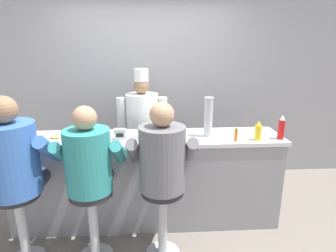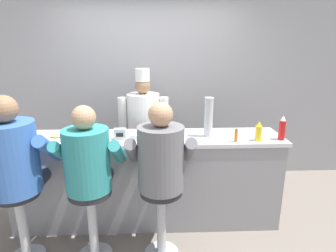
% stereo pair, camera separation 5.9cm
% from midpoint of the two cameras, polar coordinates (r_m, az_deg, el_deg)
% --- Properties ---
extents(ground_plane, '(20.00, 20.00, 0.00)m').
position_cam_midpoint_polar(ground_plane, '(3.17, -4.61, -21.13)').
color(ground_plane, slate).
extents(wall_back, '(10.00, 0.06, 2.70)m').
position_cam_midpoint_polar(wall_back, '(4.07, -4.67, 8.04)').
color(wall_back, '#99999E').
rests_on(wall_back, ground_plane).
extents(diner_counter, '(2.87, 0.57, 0.99)m').
position_cam_midpoint_polar(diner_counter, '(3.15, -4.73, -10.73)').
color(diner_counter, gray).
rests_on(diner_counter, ground_plane).
extents(ketchup_bottle_red, '(0.07, 0.07, 0.25)m').
position_cam_midpoint_polar(ketchup_bottle_red, '(3.06, 21.53, -0.34)').
color(ketchup_bottle_red, red).
rests_on(ketchup_bottle_red, diner_counter).
extents(mustard_bottle_yellow, '(0.07, 0.07, 0.20)m').
position_cam_midpoint_polar(mustard_bottle_yellow, '(2.95, 17.31, -0.99)').
color(mustard_bottle_yellow, yellow).
rests_on(mustard_bottle_yellow, diner_counter).
extents(hot_sauce_bottle_orange, '(0.03, 0.03, 0.13)m').
position_cam_midpoint_polar(hot_sauce_bottle_orange, '(2.87, 13.08, -1.79)').
color(hot_sauce_bottle_orange, orange).
rests_on(hot_sauce_bottle_orange, diner_counter).
extents(water_pitcher_clear, '(0.14, 0.12, 0.24)m').
position_cam_midpoint_polar(water_pitcher_clear, '(2.88, -2.01, -0.15)').
color(water_pitcher_clear, silver).
rests_on(water_pitcher_clear, diner_counter).
extents(breakfast_plate, '(0.26, 0.26, 0.05)m').
position_cam_midpoint_polar(breakfast_plate, '(3.08, -22.39, -2.34)').
color(breakfast_plate, white).
rests_on(breakfast_plate, diner_counter).
extents(cereal_bowl, '(0.14, 0.14, 0.06)m').
position_cam_midpoint_polar(cereal_bowl, '(2.87, -6.98, -2.16)').
color(cereal_bowl, white).
rests_on(cereal_bowl, diner_counter).
extents(coffee_mug_white, '(0.13, 0.08, 0.09)m').
position_cam_midpoint_polar(coffee_mug_white, '(2.85, -13.50, -2.27)').
color(coffee_mug_white, white).
rests_on(coffee_mug_white, diner_counter).
extents(cup_stack_steel, '(0.10, 0.10, 0.41)m').
position_cam_midpoint_polar(cup_stack_steel, '(2.93, 7.64, 1.81)').
color(cup_stack_steel, '#B7BABF').
rests_on(cup_stack_steel, diner_counter).
extents(napkin_dispenser_chrome, '(0.12, 0.07, 0.11)m').
position_cam_midpoint_polar(napkin_dispenser_chrome, '(2.89, -10.29, -1.65)').
color(napkin_dispenser_chrome, silver).
rests_on(napkin_dispenser_chrome, diner_counter).
extents(diner_seated_blue, '(0.66, 0.65, 1.54)m').
position_cam_midpoint_polar(diner_seated_blue, '(2.75, -29.33, -6.58)').
color(diner_seated_blue, '#B2B5BA').
rests_on(diner_seated_blue, ground_plane).
extents(diner_seated_teal, '(0.59, 0.58, 1.45)m').
position_cam_midpoint_polar(diner_seated_teal, '(2.55, -16.31, -7.82)').
color(diner_seated_teal, '#B2B5BA').
rests_on(diner_seated_teal, ground_plane).
extents(diner_seated_grey, '(0.61, 0.60, 1.47)m').
position_cam_midpoint_polar(diner_seated_grey, '(2.48, -1.89, -7.53)').
color(diner_seated_grey, '#B2B5BA').
rests_on(diner_seated_grey, ground_plane).
extents(cook_in_whites_near, '(0.64, 0.41, 1.64)m').
position_cam_midpoint_polar(cook_in_whites_near, '(3.65, -5.66, -0.12)').
color(cook_in_whites_near, '#232328').
rests_on(cook_in_whites_near, ground_plane).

